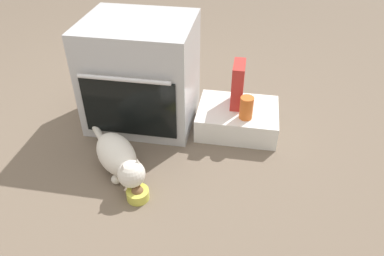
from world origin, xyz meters
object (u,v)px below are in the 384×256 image
oven (141,73)px  cat (119,157)px  sauce_jar (246,108)px  cereal_box (238,85)px  pantry_cabinet (237,118)px  food_bowl (138,194)px

oven → cat: bearing=-88.5°
cat → sauce_jar: size_ratio=3.92×
sauce_jar → cereal_box: 0.17m
pantry_cabinet → cereal_box: 0.22m
cat → sauce_jar: bearing=81.8°
pantry_cabinet → oven: bearing=177.5°
oven → food_bowl: bearing=-77.1°
cat → cereal_box: cereal_box is taller
food_bowl → cat: size_ratio=0.21×
oven → sauce_jar: size_ratio=4.74×
cat → pantry_cabinet: bearing=89.3°
cat → cereal_box: (0.59, 0.58, 0.18)m
oven → food_bowl: (0.16, -0.72, -0.30)m
sauce_jar → cereal_box: bearing=114.5°
pantry_cabinet → food_bowl: pantry_cabinet is taller
oven → sauce_jar: oven is taller
food_bowl → cereal_box: size_ratio=0.41×
pantry_cabinet → cat: size_ratio=0.91×
pantry_cabinet → sauce_jar: (0.05, -0.09, 0.15)m
sauce_jar → cereal_box: size_ratio=0.50×
sauce_jar → pantry_cabinet: bearing=117.6°
oven → cat: 0.60m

